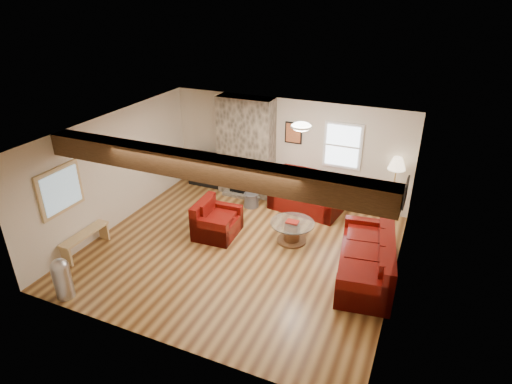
% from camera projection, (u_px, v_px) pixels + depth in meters
% --- Properties ---
extents(room, '(8.00, 8.00, 8.00)m').
position_uv_depth(room, '(239.00, 195.00, 8.20)').
color(room, '#593317').
rests_on(room, ground).
extents(floor, '(6.00, 6.00, 0.00)m').
position_uv_depth(floor, '(240.00, 250.00, 8.75)').
color(floor, '#593317').
rests_on(floor, ground).
extents(oak_beam, '(6.00, 0.36, 0.38)m').
position_uv_depth(oak_beam, '(204.00, 167.00, 6.71)').
color(oak_beam, black).
rests_on(oak_beam, room).
extents(chimney_breast, '(1.40, 0.67, 2.50)m').
position_uv_depth(chimney_breast, '(246.00, 148.00, 10.63)').
color(chimney_breast, '#3B362E').
rests_on(chimney_breast, floor).
extents(back_window, '(0.90, 0.08, 1.10)m').
position_uv_depth(back_window, '(343.00, 146.00, 9.82)').
color(back_window, white).
rests_on(back_window, room).
extents(hatch_window, '(0.08, 1.00, 0.90)m').
position_uv_depth(hatch_window, '(61.00, 190.00, 7.94)').
color(hatch_window, tan).
rests_on(hatch_window, room).
extents(ceiling_dome, '(0.40, 0.40, 0.18)m').
position_uv_depth(ceiling_dome, '(301.00, 128.00, 8.10)').
color(ceiling_dome, white).
rests_on(ceiling_dome, room).
extents(artwork_back, '(0.42, 0.06, 0.52)m').
position_uv_depth(artwork_back, '(293.00, 133.00, 10.19)').
color(artwork_back, black).
rests_on(artwork_back, room).
extents(artwork_right, '(0.06, 0.55, 0.42)m').
position_uv_depth(artwork_right, '(405.00, 192.00, 7.17)').
color(artwork_right, black).
rests_on(artwork_right, room).
extents(sofa_three, '(1.24, 2.33, 0.86)m').
position_uv_depth(sofa_three, '(366.00, 256.00, 7.81)').
color(sofa_three, '#440406').
rests_on(sofa_three, floor).
extents(loveseat, '(1.77, 1.18, 0.87)m').
position_uv_depth(loveseat, '(307.00, 193.00, 10.14)').
color(loveseat, '#440406').
rests_on(loveseat, floor).
extents(armchair_red, '(0.88, 0.99, 0.77)m').
position_uv_depth(armchair_red, '(217.00, 219.00, 9.13)').
color(armchair_red, '#440406').
rests_on(armchair_red, floor).
extents(coffee_table, '(0.93, 0.93, 0.48)m').
position_uv_depth(coffee_table, '(292.00, 232.00, 8.94)').
color(coffee_table, '#4D3118').
rests_on(coffee_table, floor).
extents(tv_cabinet, '(1.01, 0.40, 0.50)m').
position_uv_depth(tv_cabinet, '(208.00, 176.00, 11.50)').
color(tv_cabinet, black).
rests_on(tv_cabinet, floor).
extents(television, '(0.83, 0.11, 0.48)m').
position_uv_depth(television, '(207.00, 159.00, 11.28)').
color(television, black).
rests_on(television, tv_cabinet).
extents(floor_lamp, '(0.39, 0.39, 1.51)m').
position_uv_depth(floor_lamp, '(397.00, 167.00, 9.35)').
color(floor_lamp, tan).
rests_on(floor_lamp, floor).
extents(pine_bench, '(0.26, 1.13, 0.42)m').
position_uv_depth(pine_bench, '(86.00, 242.00, 8.61)').
color(pine_bench, tan).
rests_on(pine_bench, floor).
extents(pedal_bin, '(0.34, 0.34, 0.77)m').
position_uv_depth(pedal_bin, '(62.00, 278.00, 7.28)').
color(pedal_bin, '#AEAEB3').
rests_on(pedal_bin, floor).
extents(coal_bucket, '(0.37, 0.37, 0.35)m').
position_uv_depth(coal_bucket, '(251.00, 200.00, 10.39)').
color(coal_bucket, slate).
rests_on(coal_bucket, floor).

